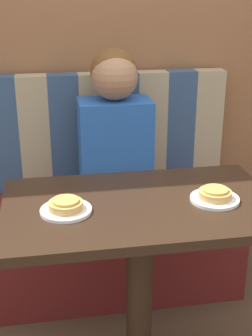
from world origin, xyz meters
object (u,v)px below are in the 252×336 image
Objects in this scene: plate_right at (215,199)px; pizza_left at (66,204)px; plate_left at (66,210)px; person at (115,126)px; pizza_right at (215,193)px.

pizza_left is (-0.53, 0.00, 0.02)m from plate_right.
plate_left is 1.50× the size of pizza_left.
plate_right is 0.53m from pizza_left.
person is 0.70m from plate_left.
pizza_left is 1.00× the size of pizza_right.
pizza_left is at bearing 0.00° from plate_left.
pizza_right is (0.53, 0.00, 0.02)m from plate_left.
plate_left is 1.00× the size of plate_right.
pizza_left is (-0.26, -0.64, -0.07)m from person.
pizza_right is at bearing 0.00° from plate_left.
pizza_left reaches higher than plate_left.
plate_left and plate_right have the same top height.
plate_left is at bearing -112.27° from person.
person is 0.70m from plate_right.
plate_left is 1.50× the size of pizza_right.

